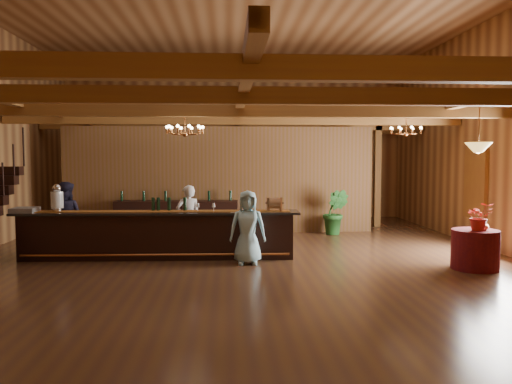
{
  "coord_description": "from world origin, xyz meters",
  "views": [
    {
      "loc": [
        -0.27,
        -11.11,
        2.21
      ],
      "look_at": [
        0.4,
        0.43,
        1.4
      ],
      "focal_mm": 35.0,
      "sensor_mm": 36.0,
      "label": 1
    }
  ],
  "objects": [
    {
      "name": "glass_rack_tray",
      "position": [
        -4.63,
        -0.18,
        1.08
      ],
      "size": [
        0.5,
        0.5,
        0.1
      ],
      "primitive_type": "cube",
      "color": "gray",
      "rests_on": "tasting_bar"
    },
    {
      "name": "floor",
      "position": [
        0.0,
        0.0,
        0.0
      ],
      "size": [
        14.0,
        14.0,
        0.0
      ],
      "primitive_type": "plane",
      "color": "#4A2D1F",
      "rests_on": "ground"
    },
    {
      "name": "bar_bottle_2",
      "position": [
        -1.56,
        -0.08,
        1.18
      ],
      "size": [
        0.07,
        0.07,
        0.3
      ],
      "primitive_type": "cylinder",
      "color": "black",
      "rests_on": "tasting_bar"
    },
    {
      "name": "ceiling",
      "position": [
        0.0,
        0.0,
        5.5
      ],
      "size": [
        14.0,
        14.0,
        0.0
      ],
      "primitive_type": "plane",
      "rotation": [
        3.14,
        0.0,
        0.0
      ],
      "color": "#98693F",
      "rests_on": "wall_back"
    },
    {
      "name": "table_vase",
      "position": [
        4.72,
        -1.73,
        0.94
      ],
      "size": [
        0.2,
        0.2,
        0.31
      ],
      "primitive_type": "imported",
      "rotation": [
        0.0,
        0.0,
        -0.3
      ],
      "color": "#C3743B",
      "rests_on": "round_table"
    },
    {
      "name": "staff_second",
      "position": [
        -3.99,
        0.5,
        0.83
      ],
      "size": [
        0.89,
        0.74,
        1.65
      ],
      "primitive_type": "imported",
      "rotation": [
        0.0,
        0.0,
        2.98
      ],
      "color": "#242139",
      "rests_on": "floor"
    },
    {
      "name": "backroom_boxes",
      "position": [
        -0.29,
        5.5,
        0.53
      ],
      "size": [
        4.1,
        0.6,
        1.1
      ],
      "color": "black",
      "rests_on": "floor"
    },
    {
      "name": "bar_bottle_0",
      "position": [
        -1.9,
        -0.07,
        1.18
      ],
      "size": [
        0.07,
        0.07,
        0.3
      ],
      "primitive_type": "cylinder",
      "color": "black",
      "rests_on": "tasting_bar"
    },
    {
      "name": "table_flowers",
      "position": [
        4.62,
        -1.75,
        1.06
      ],
      "size": [
        0.55,
        0.49,
        0.56
      ],
      "primitive_type": "imported",
      "rotation": [
        0.0,
        0.0,
        -0.11
      ],
      "color": "red",
      "rests_on": "round_table"
    },
    {
      "name": "guest",
      "position": [
        0.15,
        -0.9,
        0.76
      ],
      "size": [
        0.76,
        0.5,
        1.53
      ],
      "primitive_type": "imported",
      "rotation": [
        0.0,
        0.0,
        -0.02
      ],
      "color": "#9CD3E2",
      "rests_on": "floor"
    },
    {
      "name": "floor_plant",
      "position": [
        2.8,
        2.87,
        0.65
      ],
      "size": [
        0.88,
        0.81,
        1.3
      ],
      "primitive_type": "imported",
      "rotation": [
        0.0,
        0.0,
        -0.4
      ],
      "color": "#20571F",
      "rests_on": "floor"
    },
    {
      "name": "chandelier_left",
      "position": [
        -1.17,
        -0.29,
        2.8
      ],
      "size": [
        0.8,
        0.8,
        0.55
      ],
      "color": "#C3743B",
      "rests_on": "beam_grid"
    },
    {
      "name": "tasting_bar",
      "position": [
        -1.79,
        -0.19,
        0.52
      ],
      "size": [
        6.18,
        0.93,
        1.04
      ],
      "rotation": [
        0.0,
        0.0,
        -0.02
      ],
      "color": "black",
      "rests_on": "floor"
    },
    {
      "name": "round_table",
      "position": [
        4.61,
        -1.65,
        0.39
      ],
      "size": [
        0.9,
        0.9,
        0.78
      ],
      "primitive_type": "cylinder",
      "color": "maroon",
      "rests_on": "floor"
    },
    {
      "name": "support_posts",
      "position": [
        0.0,
        -0.5,
        1.6
      ],
      "size": [
        9.2,
        10.2,
        3.2
      ],
      "color": "brown",
      "rests_on": "floor"
    },
    {
      "name": "window_right_back",
      "position": [
        5.95,
        1.0,
        1.55
      ],
      "size": [
        0.12,
        1.05,
        1.75
      ],
      "primitive_type": "cube",
      "color": "white",
      "rests_on": "wall_right"
    },
    {
      "name": "beam_grid",
      "position": [
        0.0,
        0.51,
        3.24
      ],
      "size": [
        11.9,
        13.9,
        0.39
      ],
      "color": "brown",
      "rests_on": "wall_left"
    },
    {
      "name": "bartender",
      "position": [
        -1.18,
        0.47,
        0.78
      ],
      "size": [
        0.64,
        0.49,
        1.57
      ],
      "primitive_type": "imported",
      "rotation": [
        0.0,
        0.0,
        3.37
      ],
      "color": "white",
      "rests_on": "floor"
    },
    {
      "name": "wall_front",
      "position": [
        0.0,
        -7.0,
        2.75
      ],
      "size": [
        12.0,
        0.1,
        5.5
      ],
      "primitive_type": "cube",
      "color": "#A9773F",
      "rests_on": "floor"
    },
    {
      "name": "wall_right",
      "position": [
        6.0,
        0.0,
        2.75
      ],
      "size": [
        0.1,
        14.0,
        5.5
      ],
      "primitive_type": "cube",
      "color": "#A9773F",
      "rests_on": "floor"
    },
    {
      "name": "bar_bottle_1",
      "position": [
        -1.79,
        -0.07,
        1.18
      ],
      "size": [
        0.07,
        0.07,
        0.3
      ],
      "primitive_type": "cylinder",
      "color": "black",
      "rests_on": "tasting_bar"
    },
    {
      "name": "raffle_drum",
      "position": [
        0.76,
        -0.3,
        1.2
      ],
      "size": [
        0.34,
        0.24,
        0.3
      ],
      "color": "brown",
      "rests_on": "tasting_bar"
    },
    {
      "name": "partition_wall",
      "position": [
        -0.5,
        3.5,
        1.55
      ],
      "size": [
        9.0,
        0.18,
        3.1
      ],
      "primitive_type": "cube",
      "color": "brown",
      "rests_on": "floor"
    },
    {
      "name": "bar_bottle_3",
      "position": [
        -1.21,
        -0.09,
        1.18
      ],
      "size": [
        0.07,
        0.07,
        0.3
      ],
      "primitive_type": "cylinder",
      "color": "black",
      "rests_on": "tasting_bar"
    },
    {
      "name": "beverage_dispenser",
      "position": [
        -3.97,
        -0.09,
        1.31
      ],
      "size": [
        0.26,
        0.26,
        0.6
      ],
      "color": "silver",
      "rests_on": "tasting_bar"
    },
    {
      "name": "chandelier_right",
      "position": [
        4.21,
        1.2,
        2.88
      ],
      "size": [
        0.8,
        0.8,
        0.47
      ],
      "color": "#C3743B",
      "rests_on": "beam_grid"
    },
    {
      "name": "backbar_shelf",
      "position": [
        -1.72,
        3.11,
        0.49
      ],
      "size": [
        3.49,
        0.72,
        0.98
      ],
      "primitive_type": "cube",
      "rotation": [
        0.0,
        0.0,
        -0.05
      ],
      "color": "black",
      "rests_on": "floor"
    },
    {
      "name": "pendant_lamp",
      "position": [
        4.61,
        -1.65,
        2.4
      ],
      "size": [
        0.52,
        0.52,
        0.9
      ],
      "color": "#C3743B",
      "rests_on": "beam_grid"
    },
    {
      "name": "wall_back",
      "position": [
        0.0,
        7.0,
        2.75
      ],
      "size": [
        12.0,
        0.1,
        5.5
      ],
      "primitive_type": "cube",
      "color": "#A9773F",
      "rests_on": "floor"
    }
  ]
}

